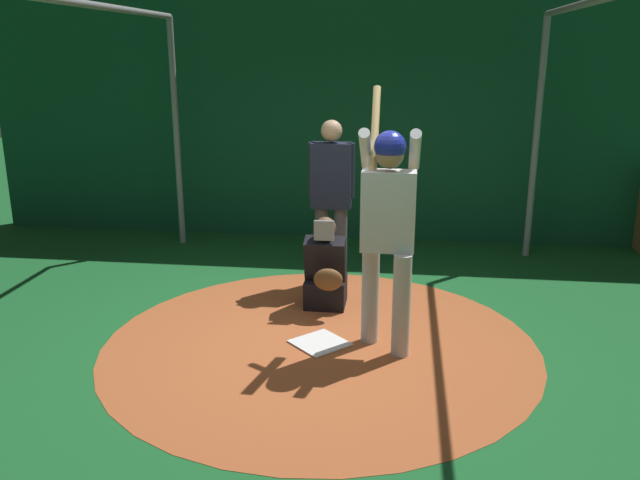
# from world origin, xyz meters

# --- Properties ---
(ground_plane) EXTENTS (26.02, 26.02, 0.00)m
(ground_plane) POSITION_xyz_m (0.00, 0.00, 0.00)
(ground_plane) COLOR #195B28
(dirt_circle) EXTENTS (3.78, 3.78, 0.01)m
(dirt_circle) POSITION_xyz_m (0.00, 0.00, 0.00)
(dirt_circle) COLOR #AD562D
(dirt_circle) RESTS_ON ground
(home_plate) EXTENTS (0.59, 0.59, 0.01)m
(home_plate) POSITION_xyz_m (0.00, 0.00, 0.01)
(home_plate) COLOR white
(home_plate) RESTS_ON dirt_circle
(batter) EXTENTS (0.68, 0.49, 2.19)m
(batter) POSITION_xyz_m (-0.01, 0.56, 1.15)
(batter) COLOR #BCBCC0
(batter) RESTS_ON ground
(catcher) EXTENTS (0.58, 0.40, 0.93)m
(catcher) POSITION_xyz_m (-0.88, -0.06, 0.36)
(catcher) COLOR black
(catcher) RESTS_ON ground
(umpire) EXTENTS (0.22, 0.49, 1.79)m
(umpire) POSITION_xyz_m (-1.55, -0.08, 1.01)
(umpire) COLOR #4C4C51
(umpire) RESTS_ON ground
(back_wall) EXTENTS (0.23, 10.02, 3.45)m
(back_wall) POSITION_xyz_m (-3.56, 0.00, 1.74)
(back_wall) COLOR #145133
(back_wall) RESTS_ON ground
(cage_frame) EXTENTS (5.92, 4.55, 2.91)m
(cage_frame) POSITION_xyz_m (0.00, 0.00, 2.07)
(cage_frame) COLOR gray
(cage_frame) RESTS_ON ground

